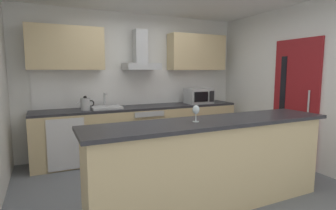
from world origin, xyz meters
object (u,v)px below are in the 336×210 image
oven (144,130)px  range_hood (141,57)px  sink (106,107)px  kettle (85,104)px  microwave (199,96)px  wine_glass (196,110)px  refrigerator (65,140)px

oven → range_hood: bearing=90.0°
sink → kettle: sink is taller
microwave → sink: microwave is taller
sink → range_hood: bearing=9.9°
oven → kettle: kettle is taller
range_hood → wine_glass: size_ratio=4.05×
refrigerator → wine_glass: (1.18, -2.13, 0.70)m
microwave → sink: size_ratio=1.00×
refrigerator → kettle: 0.67m
oven → range_hood: 1.33m
sink → wine_glass: 2.21m
microwave → kettle: (-2.18, -0.01, -0.04)m
sink → oven: bearing=-0.9°
oven → microwave: microwave is taller
oven → range_hood: range_hood is taller
microwave → wine_glass: 2.50m
range_hood → sink: bearing=-170.1°
kettle → range_hood: size_ratio=0.40×
sink → range_hood: 1.10m
sink → refrigerator: bearing=-178.9°
sink → kettle: (-0.35, -0.04, 0.08)m
kettle → range_hood: 1.30m
refrigerator → microwave: microwave is taller
microwave → kettle: microwave is taller
refrigerator → wine_glass: wine_glass is taller
oven → refrigerator: (-1.37, -0.00, -0.03)m
kettle → refrigerator: bearing=174.8°
sink → kettle: 0.36m
sink → kettle: bearing=-172.7°
oven → wine_glass: bearing=-95.1°
range_hood → kettle: bearing=-171.0°
microwave → range_hood: (-1.15, 0.16, 0.74)m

